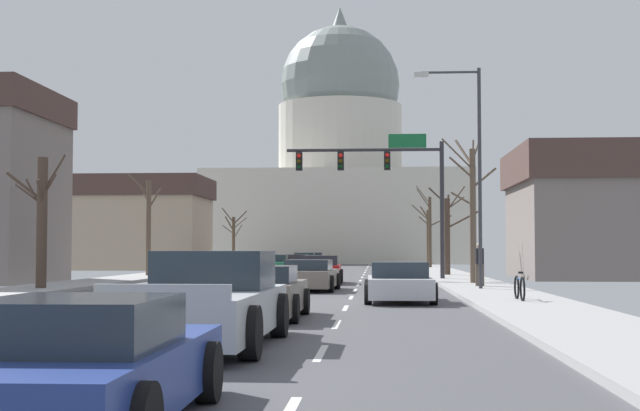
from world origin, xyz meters
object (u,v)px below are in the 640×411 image
(sedan_near_03, at_px, (259,293))
(pickup_truck_near_04, at_px, (207,303))
(sedan_near_01, at_px, (310,276))
(sedan_near_00, at_px, (321,270))
(sedan_oncoming_03, at_px, (314,259))
(sedan_near_02, at_px, (399,283))
(street_lamp_right, at_px, (471,157))
(signal_gantry, at_px, (387,174))
(sedan_oncoming_02, at_px, (304,261))
(sedan_near_05, at_px, (83,368))
(bicycle_parked, at_px, (520,288))
(sedan_oncoming_01, at_px, (297,263))
(pedestrian_00, at_px, (480,262))
(sedan_oncoming_00, at_px, (274,266))

(sedan_near_03, relative_size, pickup_truck_near_04, 0.74)
(sedan_near_01, bearing_deg, sedan_near_00, 90.33)
(pickup_truck_near_04, xyz_separation_m, sedan_oncoming_03, (-3.56, 73.84, -0.12))
(sedan_near_01, distance_m, sedan_near_02, 7.71)
(sedan_near_00, height_order, sedan_oncoming_03, sedan_near_00)
(street_lamp_right, bearing_deg, sedan_near_02, -114.55)
(signal_gantry, distance_m, sedan_oncoming_02, 32.38)
(sedan_near_03, bearing_deg, sedan_oncoming_02, 93.67)
(sedan_near_05, xyz_separation_m, bicycle_parked, (6.72, 18.14, -0.06))
(pickup_truck_near_04, height_order, sedan_oncoming_01, pickup_truck_near_04)
(street_lamp_right, xyz_separation_m, sedan_oncoming_01, (-9.66, 33.90, -4.49))
(street_lamp_right, height_order, pickup_truck_near_04, street_lamp_right)
(signal_gantry, xyz_separation_m, bicycle_parked, (3.62, -18.49, -4.89))
(pedestrian_00, bearing_deg, sedan_oncoming_02, 104.42)
(sedan_oncoming_00, xyz_separation_m, sedan_oncoming_03, (-0.04, 34.49, 0.00))
(pedestrian_00, bearing_deg, sedan_oncoming_00, 119.47)
(sedan_oncoming_03, bearing_deg, sedan_near_01, -86.02)
(pedestrian_00, bearing_deg, sedan_near_02, -111.79)
(street_lamp_right, xyz_separation_m, sedan_near_01, (-6.10, 0.75, -4.47))
(sedan_near_01, bearing_deg, sedan_near_05, -90.06)
(sedan_near_00, height_order, sedan_near_05, sedan_near_00)
(sedan_near_00, xyz_separation_m, sedan_near_05, (0.01, -33.45, -0.06))
(sedan_near_05, height_order, pedestrian_00, pedestrian_00)
(sedan_oncoming_00, height_order, sedan_oncoming_01, sedan_oncoming_00)
(sedan_near_01, xyz_separation_m, pickup_truck_near_04, (-0.22, -19.43, 0.14))
(sedan_oncoming_02, height_order, sedan_oncoming_03, sedan_oncoming_02)
(sedan_near_00, height_order, sedan_near_02, sedan_near_00)
(signal_gantry, relative_size, sedan_near_00, 1.85)
(sedan_near_00, relative_size, bicycle_parked, 2.42)
(sedan_near_03, xyz_separation_m, sedan_oncoming_02, (-3.55, 55.37, 0.01))
(sedan_oncoming_02, height_order, bicycle_parked, sedan_oncoming_02)
(sedan_near_01, bearing_deg, pedestrian_00, 12.86)
(sedan_oncoming_01, relative_size, sedan_oncoming_02, 0.99)
(sedan_oncoming_00, relative_size, bicycle_parked, 2.49)
(sedan_oncoming_00, bearing_deg, sedan_oncoming_02, 89.82)
(signal_gantry, bearing_deg, sedan_near_02, -89.40)
(sedan_near_01, xyz_separation_m, sedan_oncoming_01, (-3.56, 33.15, -0.02))
(street_lamp_right, height_order, sedan_near_00, street_lamp_right)
(street_lamp_right, relative_size, sedan_near_01, 1.74)
(sedan_near_02, xyz_separation_m, sedan_oncoming_02, (-6.93, 48.69, 0.02))
(sedan_oncoming_02, bearing_deg, signal_gantry, -77.83)
(sedan_near_01, xyz_separation_m, bicycle_parked, (6.70, -8.09, -0.08))
(sedan_oncoming_00, xyz_separation_m, pedestrian_00, (10.40, -18.41, 0.51))
(sedan_near_05, bearing_deg, sedan_near_02, 80.33)
(street_lamp_right, bearing_deg, bicycle_parked, -85.38)
(street_lamp_right, bearing_deg, sedan_near_01, 173.01)
(signal_gantry, relative_size, pickup_truck_near_04, 1.38)
(pickup_truck_near_04, relative_size, pedestrian_00, 3.34)
(street_lamp_right, height_order, sedan_near_01, street_lamp_right)
(sedan_near_01, relative_size, pickup_truck_near_04, 0.83)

